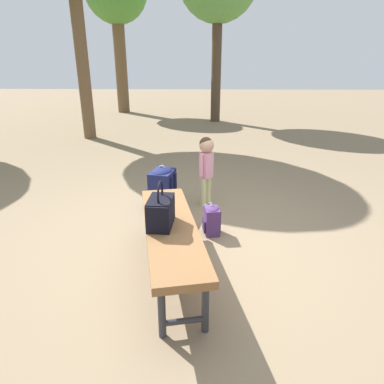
{
  "coord_description": "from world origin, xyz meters",
  "views": [
    {
      "loc": [
        -2.96,
        -0.05,
        1.66
      ],
      "look_at": [
        0.19,
        0.05,
        0.45
      ],
      "focal_mm": 31.68,
      "sensor_mm": 36.0,
      "label": 1
    }
  ],
  "objects": [
    {
      "name": "ground_plane",
      "position": [
        0.0,
        0.0,
        0.0
      ],
      "size": [
        40.0,
        40.0,
        0.0
      ],
      "primitive_type": "plane",
      "color": "#7F6B51",
      "rests_on": "ground"
    },
    {
      "name": "park_bench",
      "position": [
        -0.54,
        0.2,
        0.39
      ],
      "size": [
        1.65,
        0.71,
        0.45
      ],
      "color": "brown",
      "rests_on": "ground"
    },
    {
      "name": "handbag",
      "position": [
        -0.55,
        0.27,
        0.58
      ],
      "size": [
        0.33,
        0.2,
        0.37
      ],
      "color": "black",
      "rests_on": "park_bench"
    },
    {
      "name": "child_standing",
      "position": [
        0.91,
        -0.1,
        0.56
      ],
      "size": [
        0.19,
        0.18,
        0.85
      ],
      "color": "#CCCC8C",
      "rests_on": "ground"
    },
    {
      "name": "backpack_large",
      "position": [
        0.74,
        0.42,
        0.28
      ],
      "size": [
        0.38,
        0.34,
        0.56
      ],
      "color": "#191E4C",
      "rests_on": "ground"
    },
    {
      "name": "backpack_small",
      "position": [
        0.17,
        -0.15,
        0.16
      ],
      "size": [
        0.21,
        0.19,
        0.32
      ],
      "color": "#4C2D66",
      "rests_on": "ground"
    }
  ]
}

